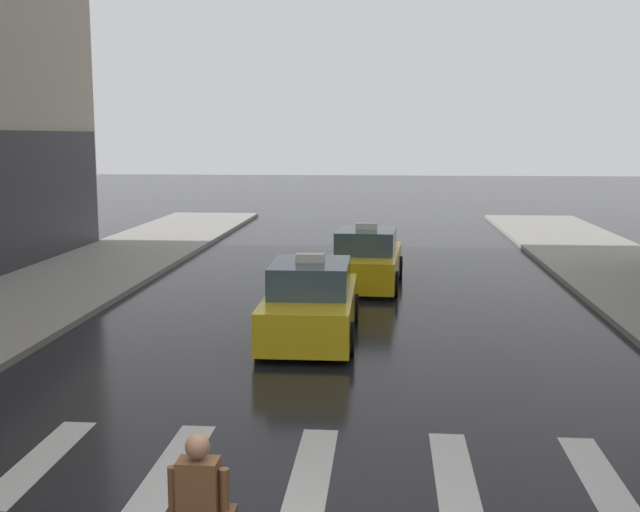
# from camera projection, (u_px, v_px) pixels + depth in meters

# --- Properties ---
(crosswalk_markings) EXTENTS (11.30, 2.80, 0.01)m
(crosswalk_markings) POSITION_uv_depth(u_px,v_px,m) (312.00, 470.00, 9.97)
(crosswalk_markings) COLOR silver
(crosswalk_markings) RESTS_ON ground
(taxi_lead) EXTENTS (1.96, 4.56, 1.80)m
(taxi_lead) POSITION_uv_depth(u_px,v_px,m) (311.00, 304.00, 16.52)
(taxi_lead) COLOR yellow
(taxi_lead) RESTS_ON ground
(taxi_second) EXTENTS (2.12, 4.63, 1.80)m
(taxi_second) POSITION_uv_depth(u_px,v_px,m) (366.00, 260.00, 22.26)
(taxi_second) COLOR yellow
(taxi_second) RESTS_ON ground
(pedestrian_with_handbag) EXTENTS (0.60, 0.24, 1.65)m
(pedestrian_with_handbag) POSITION_uv_depth(u_px,v_px,m) (201.00, 512.00, 6.91)
(pedestrian_with_handbag) COLOR black
(pedestrian_with_handbag) RESTS_ON ground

